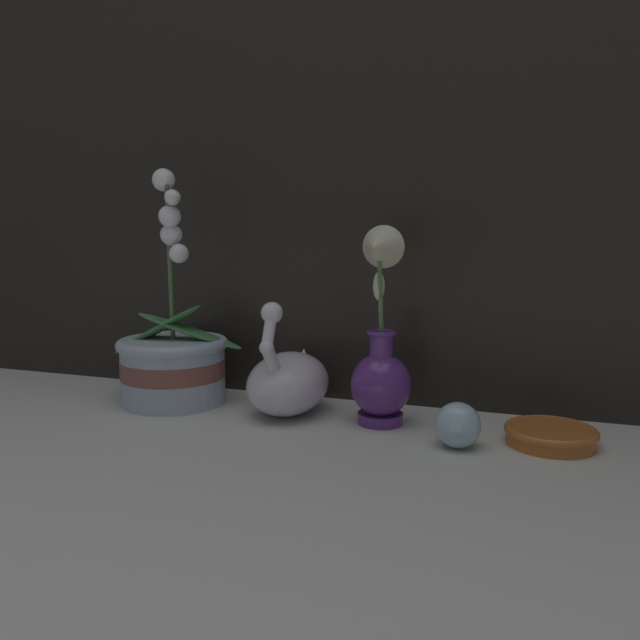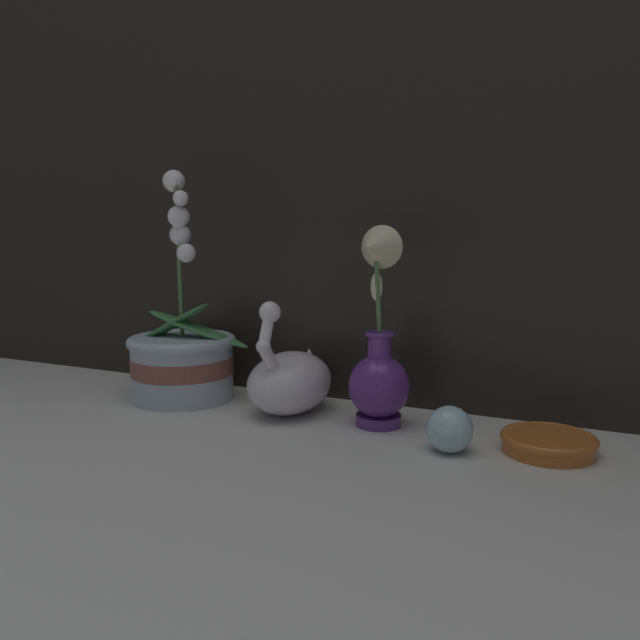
# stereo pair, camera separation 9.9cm
# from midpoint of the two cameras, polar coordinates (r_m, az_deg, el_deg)

# --- Properties ---
(ground_plane) EXTENTS (2.80, 2.80, 0.00)m
(ground_plane) POSITION_cam_midpoint_polar(r_m,az_deg,el_deg) (0.91, -3.46, -11.16)
(ground_plane) COLOR beige
(window_backdrop) EXTENTS (2.80, 0.03, 1.20)m
(window_backdrop) POSITION_cam_midpoint_polar(r_m,az_deg,el_deg) (1.13, 1.50, 23.44)
(window_backdrop) COLOR black
(window_backdrop) RESTS_ON ground_plane
(orchid_potted_plant) EXTENTS (0.25, 0.19, 0.41)m
(orchid_potted_plant) POSITION_cam_midpoint_polar(r_m,az_deg,el_deg) (1.14, -15.74, -3.53)
(orchid_potted_plant) COLOR #B2BCCC
(orchid_potted_plant) RESTS_ON ground_plane
(swan_figurine) EXTENTS (0.13, 0.20, 0.19)m
(swan_figurine) POSITION_cam_midpoint_polar(r_m,az_deg,el_deg) (1.04, -5.58, -5.52)
(swan_figurine) COLOR white
(swan_figurine) RESTS_ON ground_plane
(blue_vase) EXTENTS (0.09, 0.11, 0.31)m
(blue_vase) POSITION_cam_midpoint_polar(r_m,az_deg,el_deg) (0.96, 2.60, -3.29)
(blue_vase) COLOR #602D7F
(blue_vase) RESTS_ON ground_plane
(glass_sphere) EXTENTS (0.06, 0.06, 0.06)m
(glass_sphere) POSITION_cam_midpoint_polar(r_m,az_deg,el_deg) (0.89, 9.36, -9.51)
(glass_sphere) COLOR silver
(glass_sphere) RESTS_ON ground_plane
(amber_dish) EXTENTS (0.13, 0.13, 0.03)m
(amber_dish) POSITION_cam_midpoint_polar(r_m,az_deg,el_deg) (0.94, 17.52, -9.99)
(amber_dish) COLOR #C66628
(amber_dish) RESTS_ON ground_plane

